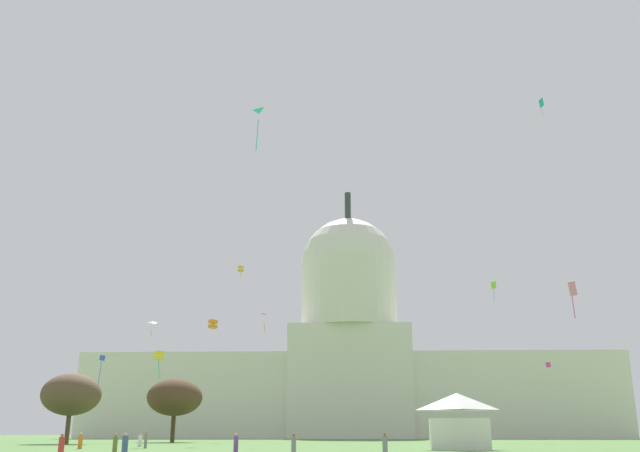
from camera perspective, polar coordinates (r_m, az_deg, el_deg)
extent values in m
cube|color=silver|center=(195.30, -8.41, -13.87)|extent=(71.93, 21.04, 22.06)
cube|color=silver|center=(195.41, 13.44, -13.60)|extent=(71.93, 21.04, 22.06)
cube|color=silver|center=(192.23, 2.51, -12.89)|extent=(32.81, 23.15, 29.41)
cylinder|color=silver|center=(195.30, 2.42, -5.89)|extent=(26.93, 26.93, 18.27)
sphere|color=silver|center=(197.23, 2.39, -3.28)|extent=(27.08, 27.08, 27.08)
cylinder|color=#2D3833|center=(202.12, 2.33, 1.62)|extent=(1.80, 1.80, 8.50)
cube|color=white|center=(71.28, 11.49, -16.63)|extent=(5.96, 5.84, 2.94)
pyramid|color=white|center=(71.34, 11.35, -14.14)|extent=(6.26, 6.13, 1.63)
cylinder|color=brown|center=(110.10, -20.25, -15.33)|extent=(0.66, 0.66, 5.15)
ellipsoid|color=brown|center=(110.23, -20.02, -13.05)|extent=(12.53, 12.44, 6.09)
cylinder|color=#4C3823|center=(123.65, -12.14, -15.92)|extent=(0.74, 0.74, 5.52)
ellipsoid|color=#4C3823|center=(123.78, -12.00, -13.78)|extent=(13.16, 13.19, 6.24)
cylinder|color=#3D5684|center=(54.03, -15.94, -17.20)|extent=(0.44, 0.44, 1.40)
sphere|color=beige|center=(54.02, -15.87, -16.35)|extent=(0.20, 0.20, 0.20)
cylinder|color=gray|center=(51.64, 5.44, -17.79)|extent=(0.52, 0.52, 1.40)
sphere|color=brown|center=(51.63, 5.42, -16.88)|extent=(0.31, 0.31, 0.22)
cylinder|color=olive|center=(61.29, -16.70, -17.07)|extent=(0.53, 0.53, 1.30)
sphere|color=#A37556|center=(61.28, -16.64, -16.35)|extent=(0.36, 0.36, 0.26)
cylinder|color=gray|center=(78.67, -14.32, -16.96)|extent=(0.38, 0.38, 1.51)
sphere|color=#A37556|center=(78.67, -14.27, -16.34)|extent=(0.23, 0.23, 0.20)
cylinder|color=orange|center=(77.53, -19.34, -16.62)|extent=(0.62, 0.62, 1.37)
sphere|color=beige|center=(77.52, -19.28, -16.02)|extent=(0.35, 0.35, 0.25)
cylinder|color=red|center=(53.77, -20.75, -16.81)|extent=(0.51, 0.51, 1.35)
sphere|color=#A37556|center=(53.76, -20.66, -15.97)|extent=(0.30, 0.30, 0.24)
cylinder|color=gray|center=(52.60, -2.21, -17.85)|extent=(0.48, 0.48, 1.35)
sphere|color=brown|center=(52.59, -2.20, -17.00)|extent=(0.30, 0.30, 0.22)
cylinder|color=#703D93|center=(61.21, -7.02, -17.61)|extent=(0.46, 0.46, 1.33)
sphere|color=tan|center=(61.21, -6.99, -16.87)|extent=(0.29, 0.29, 0.25)
cylinder|color=silver|center=(87.27, -14.76, -16.93)|extent=(0.66, 0.66, 1.30)
sphere|color=tan|center=(87.26, -14.72, -16.43)|extent=(0.35, 0.35, 0.25)
pyramid|color=#33BCDB|center=(57.99, -5.68, 9.24)|extent=(1.20, 1.31, 0.20)
cylinder|color=#33BCDB|center=(57.32, -5.26, 7.55)|extent=(0.24, 0.40, 2.66)
cube|color=teal|center=(123.72, 17.96, 9.73)|extent=(0.52, 1.09, 1.57)
cylinder|color=gold|center=(123.00, 18.01, 9.04)|extent=(0.21, 0.28, 1.84)
cube|color=blue|center=(103.66, -17.68, -10.43)|extent=(0.72, 0.53, 0.85)
cylinder|color=blue|center=(103.53, -17.86, -11.59)|extent=(0.29, 0.09, 3.49)
pyramid|color=green|center=(123.39, -13.81, -8.09)|extent=(1.51, 1.29, 0.42)
cylinder|color=green|center=(123.64, -13.90, -8.64)|extent=(0.22, 0.13, 1.32)
cube|color=yellow|center=(85.29, -13.26, -10.65)|extent=(1.22, 1.23, 0.42)
cube|color=yellow|center=(85.36, -13.24, -10.25)|extent=(1.22, 1.23, 0.42)
cylinder|color=teal|center=(85.15, -13.28, -11.56)|extent=(0.32, 0.11, 2.32)
cube|color=orange|center=(93.70, -8.92, -8.27)|extent=(1.38, 1.38, 0.53)
cube|color=orange|center=(93.79, -8.90, -7.88)|extent=(1.38, 1.38, 0.53)
cube|color=#D1339E|center=(141.68, 18.48, -10.90)|extent=(0.95, 0.54, 1.00)
cube|color=pink|center=(67.75, 20.29, -4.91)|extent=(0.89, 0.60, 1.35)
cylinder|color=#D1339E|center=(67.42, 20.37, -6.34)|extent=(0.10, 0.24, 2.11)
cube|color=gold|center=(137.49, -6.62, -3.70)|extent=(1.28, 1.27, 0.44)
cube|color=gold|center=(137.64, -6.61, -3.43)|extent=(1.28, 1.27, 0.44)
cylinder|color=gold|center=(137.25, -6.63, -4.13)|extent=(0.26, 0.19, 1.72)
cube|color=#8CD133|center=(130.83, 14.26, -4.78)|extent=(1.09, 0.74, 1.47)
cylinder|color=green|center=(130.45, 14.28, -5.59)|extent=(0.18, 0.34, 2.40)
pyramid|color=purple|center=(86.75, -4.36, -7.68)|extent=(0.98, 1.16, 0.41)
cylinder|color=gold|center=(86.70, -4.65, -8.43)|extent=(0.27, 0.12, 1.52)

